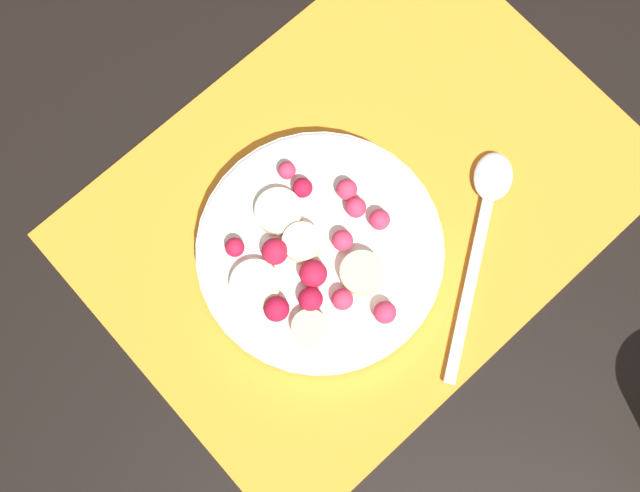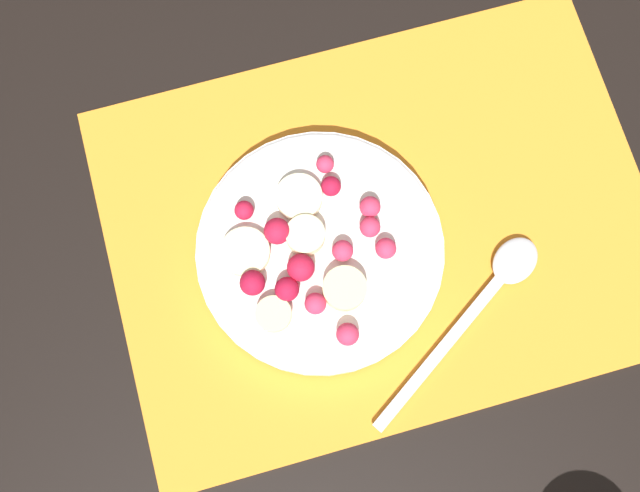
% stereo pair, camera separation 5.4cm
% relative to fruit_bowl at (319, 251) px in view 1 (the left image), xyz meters
% --- Properties ---
extents(ground_plane, '(3.00, 3.00, 0.00)m').
position_rel_fruit_bowl_xyz_m(ground_plane, '(-0.06, -0.01, -0.02)').
color(ground_plane, black).
extents(placemat, '(0.44, 0.32, 0.01)m').
position_rel_fruit_bowl_xyz_m(placemat, '(-0.06, -0.01, -0.02)').
color(placemat, orange).
rests_on(placemat, ground_plane).
extents(fruit_bowl, '(0.19, 0.19, 0.05)m').
position_rel_fruit_bowl_xyz_m(fruit_bowl, '(0.00, 0.00, 0.00)').
color(fruit_bowl, white).
rests_on(fruit_bowl, placemat).
extents(spoon, '(0.17, 0.12, 0.01)m').
position_rel_fruit_bowl_xyz_m(spoon, '(-0.12, 0.06, -0.01)').
color(spoon, silver).
rests_on(spoon, placemat).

